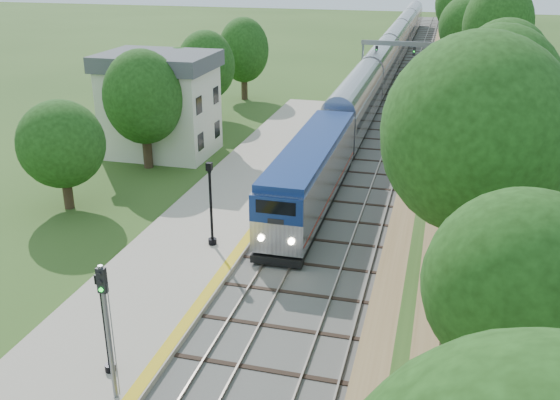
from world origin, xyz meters
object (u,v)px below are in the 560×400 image
(station_building, at_px, (160,103))
(train, at_px, (388,58))
(signal_platform, at_px, (107,319))
(signal_farside, at_px, (415,159))
(signal_gantry, at_px, (399,54))
(lamppost_far, at_px, (211,209))
(lamppost_mid, at_px, (106,329))

(station_building, relative_size, train, 0.08)
(signal_platform, relative_size, signal_farside, 0.94)
(signal_gantry, height_order, signal_platform, signal_gantry)
(lamppost_far, bearing_deg, signal_platform, -85.24)
(lamppost_far, distance_m, signal_platform, 12.79)
(train, distance_m, signal_farside, 46.90)
(station_building, height_order, signal_gantry, station_building)
(lamppost_far, distance_m, signal_farside, 12.92)
(station_building, bearing_deg, train, 70.21)
(station_building, height_order, signal_platform, station_building)
(signal_gantry, height_order, train, signal_gantry)
(lamppost_mid, bearing_deg, station_building, 110.72)
(lamppost_mid, xyz_separation_m, lamppost_far, (-0.12, 11.39, 0.23))
(signal_gantry, relative_size, signal_platform, 1.57)
(train, bearing_deg, station_building, -109.79)
(signal_gantry, height_order, lamppost_far, signal_gantry)
(signal_farside, bearing_deg, signal_gantry, 96.53)
(signal_platform, bearing_deg, lamppost_far, 94.76)
(station_building, bearing_deg, signal_farside, -20.53)
(signal_farside, bearing_deg, train, 97.60)
(station_building, height_order, signal_farside, station_building)
(station_building, distance_m, signal_platform, 30.27)
(signal_gantry, xyz_separation_m, signal_platform, (-5.37, -53.15, -1.16))
(train, bearing_deg, lamppost_far, -94.16)
(station_building, xyz_separation_m, signal_farside, (20.20, -7.56, -0.49))
(signal_farside, bearing_deg, station_building, 159.47)
(signal_farside, bearing_deg, lamppost_far, -142.08)
(train, relative_size, lamppost_far, 24.19)
(lamppost_mid, bearing_deg, lamppost_far, 90.62)
(train, height_order, lamppost_far, lamppost_far)
(station_building, height_order, lamppost_far, station_building)
(lamppost_far, relative_size, signal_platform, 0.88)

